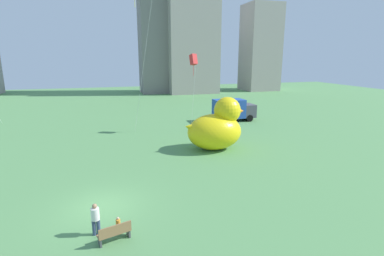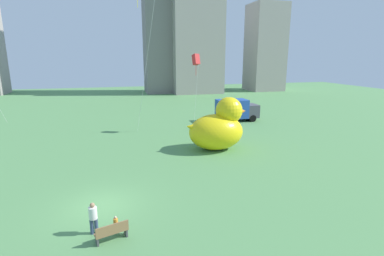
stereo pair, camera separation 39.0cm
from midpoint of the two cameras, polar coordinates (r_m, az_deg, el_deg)
name	(u,v)px [view 2 (the right image)]	position (r m, az deg, el deg)	size (l,w,h in m)	color
ground_plane	(101,206)	(17.98, -16.52, -14.23)	(140.00, 140.00, 0.00)	#568E52
park_bench	(112,232)	(14.65, -14.48, -18.85)	(1.57, 0.87, 0.90)	olive
person_adult	(93,217)	(15.18, -17.85, -16.04)	(0.39, 0.39, 1.60)	#38476B
person_child	(116,224)	(15.13, -13.79, -17.59)	(0.22, 0.22, 0.89)	silver
giant_inflatable_duck	(218,128)	(26.70, 5.51, 0.09)	(5.74, 3.68, 4.76)	yellow
box_truck	(236,110)	(39.07, 8.83, 3.41)	(5.44, 2.41, 2.85)	#264CA5
city_skyline	(153,27)	(71.38, -7.47, 18.80)	(75.41, 16.60, 40.28)	#9E938C
kite_red	(196,60)	(32.41, 1.13, 13.06)	(0.83, 1.05, 8.59)	silver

